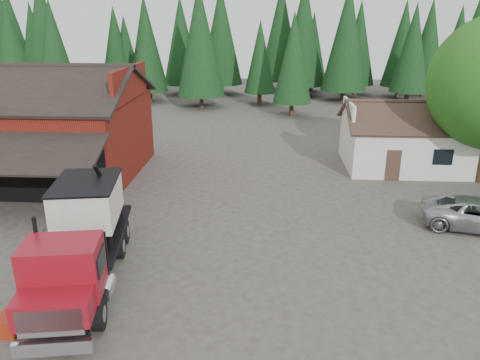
{
  "coord_description": "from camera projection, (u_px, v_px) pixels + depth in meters",
  "views": [
    {
      "loc": [
        3.53,
        -18.61,
        9.96
      ],
      "look_at": [
        2.15,
        4.4,
        1.8
      ],
      "focal_mm": 35.0,
      "sensor_mm": 36.0,
      "label": 1
    }
  ],
  "objects": [
    {
      "name": "conifer_backdrop",
      "position": [
        241.0,
        96.0,
        60.56
      ],
      "size": [
        76.0,
        16.0,
        16.0
      ],
      "primitive_type": null,
      "color": "black",
      "rests_on": "ground"
    },
    {
      "name": "feed_truck",
      "position": [
        81.0,
        236.0,
        17.88
      ],
      "size": [
        3.94,
        9.6,
        4.21
      ],
      "rotation": [
        0.0,
        0.0,
        0.16
      ],
      "color": "black",
      "rests_on": "ground"
    },
    {
      "name": "red_barn",
      "position": [
        41.0,
        134.0,
        30.08
      ],
      "size": [
        12.8,
        13.63,
        7.18
      ],
      "color": "maroon",
      "rests_on": "ground"
    },
    {
      "name": "near_pine_d",
      "position": [
        200.0,
        40.0,
        50.79
      ],
      "size": [
        5.28,
        5.28,
        13.4
      ],
      "color": "#382619",
      "rests_on": "ground"
    },
    {
      "name": "near_pine_a",
      "position": [
        12.0,
        53.0,
        46.49
      ],
      "size": [
        4.4,
        4.4,
        11.4
      ],
      "color": "#382619",
      "rests_on": "ground"
    },
    {
      "name": "silver_car",
      "position": [
        480.0,
        215.0,
        22.82
      ],
      "size": [
        5.89,
        3.78,
        1.51
      ],
      "primitive_type": "imported",
      "rotation": [
        0.0,
        0.0,
        1.32
      ],
      "color": "#A0A3A7",
      "rests_on": "ground"
    },
    {
      "name": "near_pine_b",
      "position": [
        293.0,
        58.0,
        46.96
      ],
      "size": [
        3.96,
        3.96,
        10.4
      ],
      "color": "#382619",
      "rests_on": "ground"
    },
    {
      "name": "near_pine_c",
      "position": [
        475.0,
        51.0,
        41.96
      ],
      "size": [
        4.84,
        4.84,
        12.4
      ],
      "color": "#382619",
      "rests_on": "ground"
    },
    {
      "name": "ground",
      "position": [
        186.0,
        249.0,
        21.04
      ],
      "size": [
        120.0,
        120.0,
        0.0
      ],
      "primitive_type": "plane",
      "color": "#403A32",
      "rests_on": "ground"
    },
    {
      "name": "equip_box",
      "position": [
        11.0,
        322.0,
        15.56
      ],
      "size": [
        0.71,
        1.11,
        0.6
      ],
      "primitive_type": "cube",
      "rotation": [
        0.0,
        0.0,
        -0.01
      ],
      "color": "maroon",
      "rests_on": "ground"
    },
    {
      "name": "farmhouse",
      "position": [
        405.0,
        143.0,
        31.98
      ],
      "size": [
        8.6,
        6.42,
        4.65
      ],
      "color": "silver",
      "rests_on": "ground"
    }
  ]
}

